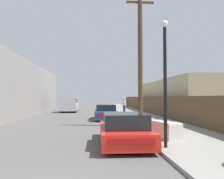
{
  "coord_description": "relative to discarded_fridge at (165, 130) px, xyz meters",
  "views": [
    {
      "loc": [
        1.0,
        -2.79,
        1.9
      ],
      "look_at": [
        2.08,
        10.36,
        2.37
      ],
      "focal_mm": 35.0,
      "sensor_mm": 36.0,
      "label": 1
    }
  ],
  "objects": [
    {
      "name": "utility_pole",
      "position": [
        -0.16,
        4.39,
        4.18
      ],
      "size": [
        1.8,
        0.3,
        8.86
      ],
      "color": "#4C3826",
      "rests_on": "sidewalk_curb"
    },
    {
      "name": "pickup_truck",
      "position": [
        -6.29,
        19.22,
        0.48
      ],
      "size": [
        2.13,
        5.92,
        1.91
      ],
      "rotation": [
        0.0,
        0.0,
        3.16
      ],
      "color": "silver",
      "rests_on": "ground"
    },
    {
      "name": "building_right_house",
      "position": [
        6.85,
        14.88,
        1.4
      ],
      "size": [
        6.0,
        17.34,
        3.75
      ],
      "primitive_type": "cube",
      "color": "tan",
      "rests_on": "ground"
    },
    {
      "name": "wooden_fence",
      "position": [
        3.12,
        13.97,
        0.58
      ],
      "size": [
        0.08,
        37.73,
        1.86
      ],
      "primitive_type": "cube",
      "color": "brown",
      "rests_on": "sidewalk_curb"
    },
    {
      "name": "car_parked_mid",
      "position": [
        -2.13,
        9.26,
        0.13
      ],
      "size": [
        1.93,
        4.5,
        1.28
      ],
      "rotation": [
        0.0,
        0.0,
        -0.02
      ],
      "color": "#2D478C",
      "rests_on": "ground"
    },
    {
      "name": "pedestrian",
      "position": [
        0.31,
        15.36,
        0.57
      ],
      "size": [
        0.34,
        0.34,
        1.78
      ],
      "color": "#282D42",
      "rests_on": "sidewalk_curb"
    },
    {
      "name": "parked_sports_car_red",
      "position": [
        -1.91,
        -0.6,
        0.1
      ],
      "size": [
        1.96,
        4.38,
        1.27
      ],
      "rotation": [
        0.0,
        0.0,
        -0.02
      ],
      "color": "red",
      "rests_on": "ground"
    },
    {
      "name": "discarded_fridge",
      "position": [
        0.0,
        0.0,
        0.0
      ],
      "size": [
        1.07,
        1.73,
        0.73
      ],
      "rotation": [
        0.0,
        0.0,
        0.26
      ],
      "color": "silver",
      "rests_on": "sidewalk_curb"
    },
    {
      "name": "sidewalk_curb",
      "position": [
        1.17,
        16.87,
        -0.41
      ],
      "size": [
        4.2,
        63.0,
        0.12
      ],
      "primitive_type": "cube",
      "color": "gray",
      "rests_on": "ground"
    },
    {
      "name": "street_lamp",
      "position": [
        -0.58,
        -1.79,
        2.3
      ],
      "size": [
        0.26,
        0.26,
        4.56
      ],
      "color": "black",
      "rests_on": "sidewalk_curb"
    }
  ]
}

